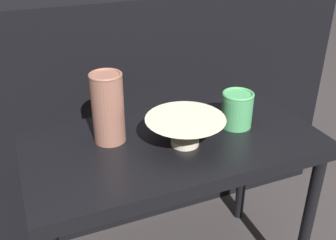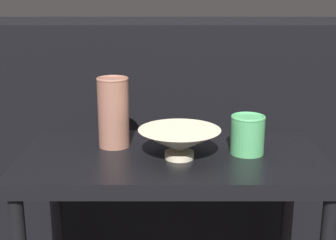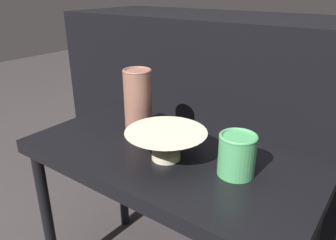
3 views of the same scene
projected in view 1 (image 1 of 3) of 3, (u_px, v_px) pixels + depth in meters
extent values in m
cube|color=black|center=(173.00, 145.00, 1.10)|extent=(0.82, 0.43, 0.04)
cylinder|color=black|center=(307.00, 225.00, 1.21)|extent=(0.04, 0.04, 0.51)
cylinder|color=black|center=(43.00, 215.00, 1.25)|extent=(0.04, 0.04, 0.51)
cylinder|color=black|center=(244.00, 164.00, 1.51)|extent=(0.04, 0.04, 0.51)
cube|color=black|center=(119.00, 99.00, 1.61)|extent=(1.63, 0.50, 0.87)
cylinder|color=beige|center=(185.00, 141.00, 1.06)|extent=(0.08, 0.08, 0.02)
cone|color=beige|center=(185.00, 129.00, 1.05)|extent=(0.22, 0.22, 0.06)
cylinder|color=brown|center=(108.00, 109.00, 1.04)|extent=(0.09, 0.09, 0.19)
torus|color=brown|center=(105.00, 75.00, 1.00)|extent=(0.09, 0.09, 0.01)
cylinder|color=#47995B|center=(238.00, 111.00, 1.14)|extent=(0.09, 0.09, 0.10)
torus|color=#47995B|center=(239.00, 95.00, 1.11)|extent=(0.09, 0.09, 0.01)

